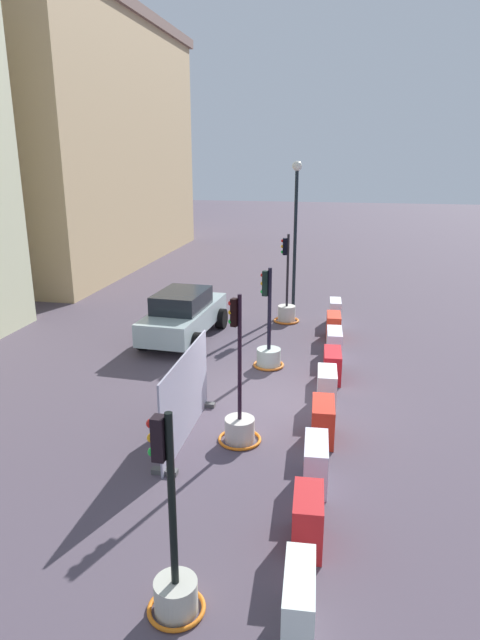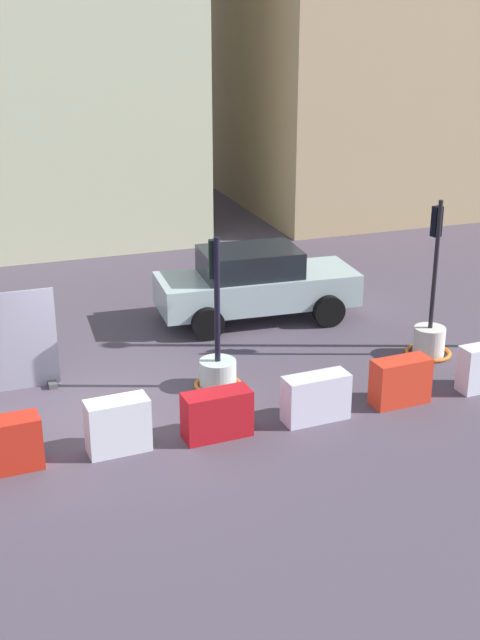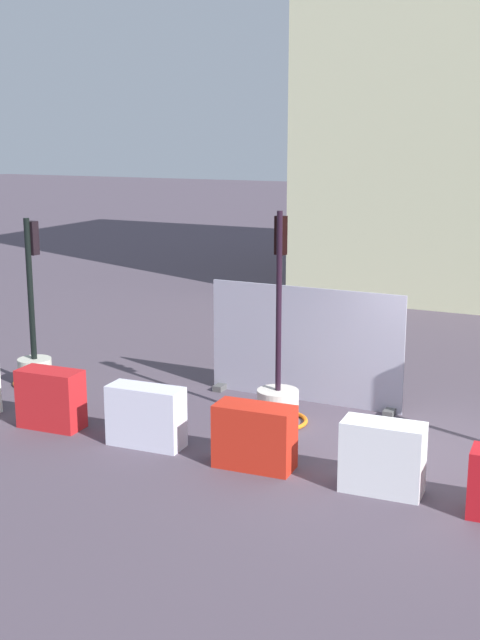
% 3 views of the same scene
% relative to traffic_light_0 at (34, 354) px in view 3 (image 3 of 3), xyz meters
% --- Properties ---
extents(ground_plane, '(120.00, 120.00, 0.00)m').
position_rel_traffic_light_0_xyz_m(ground_plane, '(6.73, -0.31, -0.55)').
color(ground_plane, '#4D424F').
extents(traffic_light_0, '(0.79, 0.79, 2.91)m').
position_rel_traffic_light_0_xyz_m(traffic_light_0, '(0.00, 0.00, 0.00)').
color(traffic_light_0, '#BAB9AA').
rests_on(traffic_light_0, ground_plane).
extents(traffic_light_1, '(0.92, 0.92, 3.21)m').
position_rel_traffic_light_0_xyz_m(traffic_light_1, '(4.59, 0.05, -0.11)').
color(traffic_light_1, beige).
rests_on(traffic_light_1, ground_plane).
extents(construction_barrier_1, '(0.99, 0.52, 0.88)m').
position_rel_traffic_light_0_xyz_m(construction_barrier_1, '(1.64, -1.62, -0.11)').
color(construction_barrier_1, red).
rests_on(construction_barrier_1, ground_plane).
extents(construction_barrier_2, '(1.10, 0.49, 0.86)m').
position_rel_traffic_light_0_xyz_m(construction_barrier_2, '(3.31, -1.63, -0.12)').
color(construction_barrier_2, silver).
rests_on(construction_barrier_2, ground_plane).
extents(construction_barrier_3, '(1.07, 0.53, 0.85)m').
position_rel_traffic_light_0_xyz_m(construction_barrier_3, '(5.00, -1.67, -0.12)').
color(construction_barrier_3, red).
rests_on(construction_barrier_3, ground_plane).
extents(construction_barrier_4, '(1.02, 0.51, 0.89)m').
position_rel_traffic_light_0_xyz_m(construction_barrier_4, '(6.72, -1.67, -0.10)').
color(construction_barrier_4, silver).
rests_on(construction_barrier_4, ground_plane).
extents(site_fence_panel, '(3.30, 0.50, 1.89)m').
position_rel_traffic_light_0_xyz_m(site_fence_panel, '(4.56, 1.20, 0.35)').
color(site_fence_panel, '#9997AB').
rests_on(site_fence_panel, ground_plane).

